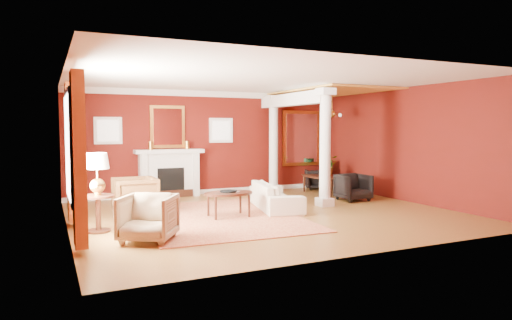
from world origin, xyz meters
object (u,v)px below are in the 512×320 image
armchair_leopard (135,194)px  sofa (276,192)px  coffee_table (228,194)px  side_table (97,179)px  armchair_stripe (148,216)px  dining_table (327,180)px

armchair_leopard → sofa: bearing=80.7°
sofa → coffee_table: (-1.35, -0.46, 0.08)m
armchair_leopard → side_table: (-0.87, -1.31, 0.50)m
armchair_stripe → sofa: bearing=59.9°
side_table → dining_table: size_ratio=0.99×
armchair_leopard → armchair_stripe: (-0.20, -2.37, -0.03)m
sofa → armchair_stripe: (-3.29, -1.82, 0.02)m
armchair_stripe → dining_table: 6.68m
armchair_leopard → armchair_stripe: size_ratio=1.06×
coffee_table → armchair_stripe: bearing=-145.0°
armchair_stripe → coffee_table: size_ratio=0.81×
sofa → dining_table: 2.92m
side_table → dining_table: bearing=19.9°
sofa → coffee_table: 1.43m
armchair_stripe → side_table: size_ratio=0.60×
sofa → dining_table: bearing=-45.1°
coffee_table → sofa: bearing=18.9°
dining_table → sofa: bearing=119.6°
sofa → armchair_leopard: size_ratio=2.28×
armchair_leopard → side_table: side_table is taller
coffee_table → side_table: 2.68m
armchair_leopard → dining_table: (5.56, 1.02, -0.05)m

